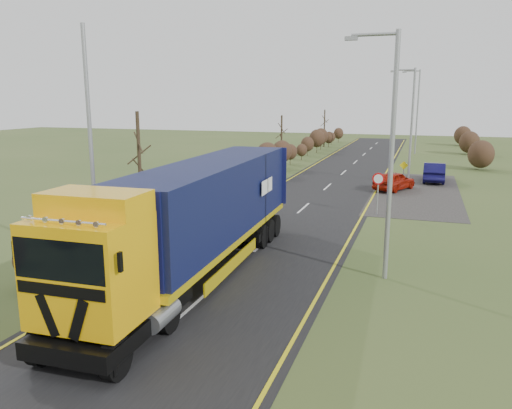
{
  "coord_description": "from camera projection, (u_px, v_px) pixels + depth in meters",
  "views": [
    {
      "loc": [
        6.81,
        -17.45,
        6.65
      ],
      "look_at": [
        -0.04,
        2.93,
        2.07
      ],
      "focal_mm": 35.0,
      "sensor_mm": 36.0,
      "label": 1
    }
  ],
  "objects": [
    {
      "name": "ground",
      "position": [
        233.0,
        270.0,
        19.69
      ],
      "size": [
        160.0,
        160.0,
        0.0
      ],
      "primitive_type": "plane",
      "color": "#394E21",
      "rests_on": "ground"
    },
    {
      "name": "layby",
      "position": [
        416.0,
        192.0,
        36.2
      ],
      "size": [
        6.0,
        18.0,
        0.02
      ],
      "primitive_type": "cube",
      "color": "#292724",
      "rests_on": "ground"
    },
    {
      "name": "left_pole",
      "position": [
        91.0,
        152.0,
        18.99
      ],
      "size": [
        0.16,
        0.16,
        9.34
      ],
      "primitive_type": "cylinder",
      "color": "gray",
      "rests_on": "ground"
    },
    {
      "name": "streetlight_mid",
      "position": [
        410.0,
        121.0,
        38.86
      ],
      "size": [
        1.91,
        0.18,
        8.96
      ],
      "color": "gray",
      "rests_on": "ground"
    },
    {
      "name": "car_red_hatchback",
      "position": [
        394.0,
        181.0,
        36.81
      ],
      "size": [
        3.2,
        4.38,
        1.39
      ],
      "primitive_type": "imported",
      "rotation": [
        0.0,
        0.0,
        2.71
      ],
      "color": "#9A1607",
      "rests_on": "ground"
    },
    {
      "name": "road",
      "position": [
        295.0,
        215.0,
        28.96
      ],
      "size": [
        8.0,
        120.0,
        0.02
      ],
      "primitive_type": "cube",
      "color": "black",
      "rests_on": "ground"
    },
    {
      "name": "lane_markings",
      "position": [
        294.0,
        216.0,
        28.67
      ],
      "size": [
        7.52,
        116.0,
        0.01
      ],
      "color": "gold",
      "rests_on": "road"
    },
    {
      "name": "streetlight_near",
      "position": [
        389.0,
        147.0,
        17.86
      ],
      "size": [
        1.91,
        0.18,
        8.97
      ],
      "color": "gray",
      "rests_on": "ground"
    },
    {
      "name": "streetlight_far",
      "position": [
        416.0,
        108.0,
        59.94
      ],
      "size": [
        2.12,
        0.2,
        10.03
      ],
      "color": "gray",
      "rests_on": "ground"
    },
    {
      "name": "lorry",
      "position": [
        198.0,
        213.0,
        18.5
      ],
      "size": [
        3.05,
        15.74,
        4.37
      ],
      "rotation": [
        0.0,
        0.0,
        0.03
      ],
      "color": "black",
      "rests_on": "ground"
    },
    {
      "name": "speed_sign",
      "position": [
        378.0,
        185.0,
        28.68
      ],
      "size": [
        0.69,
        0.1,
        2.49
      ],
      "color": "gray",
      "rests_on": "ground"
    },
    {
      "name": "hedgerow",
      "position": [
        185.0,
        188.0,
        28.54
      ],
      "size": [
        2.24,
        102.04,
        6.05
      ],
      "color": "#332016",
      "rests_on": "ground"
    },
    {
      "name": "car_blue_sedan",
      "position": [
        434.0,
        172.0,
        40.55
      ],
      "size": [
        1.72,
        4.73,
        1.55
      ],
      "primitive_type": "imported",
      "rotation": [
        0.0,
        0.0,
        3.12
      ],
      "color": "#0C0A39",
      "rests_on": "ground"
    },
    {
      "name": "warning_board",
      "position": [
        404.0,
        170.0,
        39.89
      ],
      "size": [
        0.68,
        0.11,
        1.77
      ],
      "color": "gray",
      "rests_on": "ground"
    }
  ]
}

